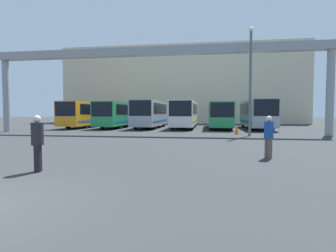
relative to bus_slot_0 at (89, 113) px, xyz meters
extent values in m
cube|color=beige|center=(10.30, 18.51, 4.93)|extent=(42.41, 12.00, 13.48)
cylinder|color=gray|center=(-4.14, -9.11, 1.62)|extent=(0.60, 0.60, 6.84)
cylinder|color=gray|center=(24.73, -9.11, 1.62)|extent=(0.60, 0.60, 6.84)
cube|color=gray|center=(10.30, -9.11, 5.39)|extent=(29.47, 0.80, 0.70)
cube|color=orange|center=(0.00, 0.01, -0.07)|extent=(2.55, 11.56, 2.78)
cube|color=black|center=(0.00, -5.75, 0.44)|extent=(2.35, 0.06, 1.55)
cube|color=black|center=(0.00, 0.01, 0.44)|extent=(2.58, 9.83, 1.17)
cube|color=#1966B2|center=(0.00, 0.01, -0.95)|extent=(2.58, 10.99, 0.24)
cylinder|color=black|center=(-1.12, -3.23, -1.32)|extent=(0.28, 0.96, 0.96)
cylinder|color=black|center=(1.12, -3.23, -1.32)|extent=(0.28, 0.96, 0.96)
cylinder|color=black|center=(-1.12, 3.25, -1.32)|extent=(0.28, 0.96, 0.96)
cylinder|color=black|center=(1.12, 3.25, -1.32)|extent=(0.28, 0.96, 0.96)
cube|color=#268C4C|center=(4.12, 0.44, -0.09)|extent=(2.49, 12.42, 2.72)
cube|color=black|center=(4.12, -5.75, 0.40)|extent=(2.29, 0.06, 1.52)
cube|color=black|center=(4.12, 0.44, 0.40)|extent=(2.52, 10.56, 1.14)
cube|color=#1966B2|center=(4.12, 0.44, -0.96)|extent=(2.52, 11.80, 0.24)
cylinder|color=black|center=(3.04, -3.04, -1.27)|extent=(0.28, 1.07, 1.07)
cylinder|color=black|center=(5.20, -3.04, -1.27)|extent=(0.28, 1.07, 1.07)
cylinder|color=black|center=(3.04, 3.92, -1.27)|extent=(0.28, 1.07, 1.07)
cylinder|color=black|center=(5.20, 3.92, -1.27)|extent=(0.28, 1.07, 1.07)
cube|color=#999EA5|center=(8.24, -0.70, -0.02)|extent=(2.52, 10.15, 2.87)
cube|color=black|center=(8.24, -5.75, 0.51)|extent=(2.32, 0.06, 1.61)
cube|color=black|center=(8.24, -0.70, 0.51)|extent=(2.55, 8.63, 1.20)
cube|color=#1966B2|center=(8.24, -0.70, -0.94)|extent=(2.55, 9.64, 0.24)
cylinder|color=black|center=(7.14, -3.54, -1.27)|extent=(0.28, 1.06, 1.06)
cylinder|color=black|center=(9.34, -3.54, -1.27)|extent=(0.28, 1.06, 1.06)
cylinder|color=black|center=(7.14, 2.15, -1.27)|extent=(0.28, 1.06, 1.06)
cylinder|color=black|center=(9.34, 2.15, -1.27)|extent=(0.28, 1.06, 1.06)
cube|color=silver|center=(12.36, -0.46, -0.05)|extent=(2.49, 10.63, 2.81)
cube|color=black|center=(12.36, -5.75, 0.47)|extent=(2.29, 0.06, 1.57)
cube|color=black|center=(12.36, -0.46, 0.47)|extent=(2.52, 9.03, 1.18)
cube|color=orange|center=(12.36, -0.46, -0.95)|extent=(2.52, 10.09, 0.24)
cylinder|color=black|center=(11.27, -3.43, -1.27)|extent=(0.28, 1.06, 1.06)
cylinder|color=black|center=(13.44, -3.43, -1.27)|extent=(0.28, 1.06, 1.06)
cylinder|color=black|center=(11.27, 2.52, -1.27)|extent=(0.28, 1.06, 1.06)
cylinder|color=black|center=(13.44, 2.52, -1.27)|extent=(0.28, 1.06, 1.06)
cube|color=#268C4C|center=(16.47, -0.10, -0.15)|extent=(2.49, 11.34, 2.60)
cube|color=black|center=(16.47, -5.75, 0.32)|extent=(2.29, 0.06, 1.46)
cube|color=black|center=(16.47, -0.10, 0.32)|extent=(2.52, 9.64, 1.09)
cube|color=#1966B2|center=(16.47, -0.10, -0.99)|extent=(2.52, 10.77, 0.24)
cylinder|color=black|center=(15.39, -3.28, -1.30)|extent=(0.28, 1.00, 1.00)
cylinder|color=black|center=(17.56, -3.28, -1.30)|extent=(0.28, 1.00, 1.00)
cylinder|color=black|center=(15.39, 3.07, -1.30)|extent=(0.28, 1.00, 1.00)
cylinder|color=black|center=(17.56, 3.07, -1.30)|extent=(0.28, 1.00, 1.00)
cube|color=#999EA5|center=(20.59, -0.67, -0.01)|extent=(2.54, 10.20, 2.89)
cube|color=black|center=(20.59, -5.75, 0.53)|extent=(2.34, 0.06, 1.62)
cube|color=black|center=(20.59, -0.67, 0.53)|extent=(2.57, 8.67, 1.21)
cube|color=#1966B2|center=(20.59, -0.67, -0.93)|extent=(2.57, 9.69, 0.24)
cylinder|color=black|center=(19.48, -3.53, -1.27)|extent=(0.28, 1.08, 1.08)
cylinder|color=black|center=(21.70, -3.53, -1.27)|extent=(0.28, 1.08, 1.08)
cylinder|color=black|center=(19.48, 2.18, -1.27)|extent=(0.28, 1.08, 1.08)
cylinder|color=black|center=(21.70, 2.18, -1.27)|extent=(0.28, 1.08, 1.08)
cylinder|color=black|center=(9.76, -24.23, -1.38)|extent=(0.19, 0.19, 0.85)
cylinder|color=black|center=(9.82, -24.38, -1.38)|extent=(0.19, 0.19, 0.85)
cylinder|color=black|center=(9.79, -24.31, -0.60)|extent=(0.37, 0.37, 0.71)
sphere|color=beige|center=(9.79, -24.31, -0.13)|extent=(0.23, 0.23, 0.23)
cylinder|color=brown|center=(17.57, -20.80, -1.39)|extent=(0.19, 0.19, 0.82)
cylinder|color=brown|center=(17.49, -20.66, -1.39)|extent=(0.19, 0.19, 0.82)
cylinder|color=navy|center=(17.53, -20.73, -0.64)|extent=(0.36, 0.36, 0.69)
sphere|color=beige|center=(17.53, -20.73, -0.18)|extent=(0.22, 0.22, 0.22)
cone|color=orange|center=(17.55, -8.82, -1.45)|extent=(0.40, 0.40, 0.71)
cylinder|color=#595B60|center=(18.38, -10.31, 2.29)|extent=(0.20, 0.20, 8.19)
sphere|color=beige|center=(18.38, -10.31, 6.53)|extent=(0.36, 0.36, 0.36)
camera|label=1|loc=(15.08, -31.79, 0.07)|focal=28.00mm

